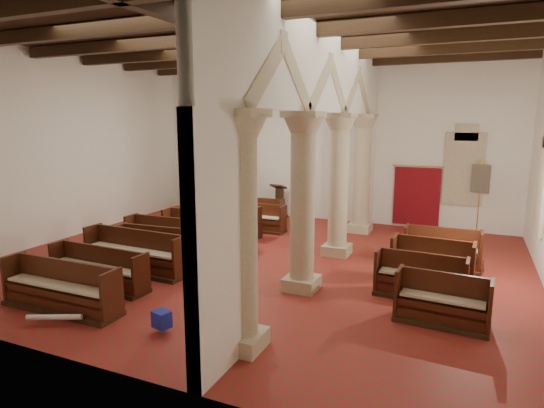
{
  "coord_description": "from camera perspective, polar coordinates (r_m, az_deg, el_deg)",
  "views": [
    {
      "loc": [
        5.2,
        -10.97,
        3.91
      ],
      "look_at": [
        0.17,
        0.5,
        1.56
      ],
      "focal_mm": 30.0,
      "sensor_mm": 36.0,
      "label": 1
    }
  ],
  "objects": [
    {
      "name": "wall_front",
      "position": [
        7.25,
        -22.47,
        2.63
      ],
      "size": [
        14.0,
        0.02,
        6.0
      ],
      "primitive_type": "cube",
      "color": "white",
      "rests_on": "floor"
    },
    {
      "name": "wall_back",
      "position": [
        17.77,
        6.69,
        7.64
      ],
      "size": [
        14.0,
        0.02,
        6.0
      ],
      "primitive_type": "cube",
      "color": "white",
      "rests_on": "floor"
    },
    {
      "name": "nave_pew_6",
      "position": [
        15.59,
        -6.15,
        -2.6
      ],
      "size": [
        2.74,
        0.9,
        1.07
      ],
      "rotation": [
        0.0,
        0.0,
        -0.07
      ],
      "color": "#342110",
      "rests_on": "floor"
    },
    {
      "name": "dossal_curtain",
      "position": [
        17.19,
        17.69,
        0.95
      ],
      "size": [
        1.8,
        0.07,
        2.17
      ],
      "color": "maroon",
      "rests_on": "floor"
    },
    {
      "name": "wall_left",
      "position": [
        16.43,
        -24.5,
        6.52
      ],
      "size": [
        0.02,
        12.0,
        6.0
      ],
      "primitive_type": "cube",
      "color": "white",
      "rests_on": "floor"
    },
    {
      "name": "nave_pew_1",
      "position": [
        11.54,
        -20.96,
        -8.23
      ],
      "size": [
        2.69,
        0.74,
        0.96
      ],
      "rotation": [
        0.0,
        0.0,
        -0.04
      ],
      "color": "#342110",
      "rests_on": "floor"
    },
    {
      "name": "aisle_pew_3",
      "position": [
        12.9,
        20.49,
        -6.01
      ],
      "size": [
        1.94,
        0.74,
        1.07
      ],
      "rotation": [
        0.0,
        0.0,
        0.01
      ],
      "color": "#342110",
      "rests_on": "floor"
    },
    {
      "name": "nave_pew_5",
      "position": [
        14.43,
        -8.26,
        -3.73
      ],
      "size": [
        2.9,
        0.9,
        1.08
      ],
      "rotation": [
        0.0,
        0.0,
        0.06
      ],
      "color": "#342110",
      "rests_on": "floor"
    },
    {
      "name": "nave_pew_7",
      "position": [
        16.26,
        -3.13,
        -2.13
      ],
      "size": [
        2.85,
        0.68,
        0.97
      ],
      "rotation": [
        0.0,
        0.0,
        -0.01
      ],
      "color": "#342110",
      "rests_on": "floor"
    },
    {
      "name": "lectern",
      "position": [
        18.13,
        0.93,
        0.04
      ],
      "size": [
        0.61,
        0.63,
        1.39
      ],
      "rotation": [
        0.0,
        0.0,
        -0.14
      ],
      "color": "#3E2913",
      "rests_on": "floor"
    },
    {
      "name": "aisle_pew_0",
      "position": [
        9.53,
        20.52,
        -12.07
      ],
      "size": [
        1.78,
        0.78,
        1.0
      ],
      "rotation": [
        0.0,
        0.0,
        -0.07
      ],
      "color": "#342110",
      "rests_on": "floor"
    },
    {
      "name": "floor",
      "position": [
        12.75,
        -1.62,
        -7.21
      ],
      "size": [
        14.0,
        14.0,
        0.0
      ],
      "primitive_type": "plane",
      "color": "maroon",
      "rests_on": "ground"
    },
    {
      "name": "hymnal_box_c",
      "position": [
        13.47,
        -6.34,
        -5.1
      ],
      "size": [
        0.38,
        0.33,
        0.34
      ],
      "primitive_type": "cube",
      "rotation": [
        0.0,
        0.0,
        -0.18
      ],
      "color": "navy",
      "rests_on": "floor"
    },
    {
      "name": "aisle_pew_1",
      "position": [
        10.68,
        18.04,
        -9.45
      ],
      "size": [
        1.97,
        0.75,
        1.0
      ],
      "rotation": [
        0.0,
        0.0,
        -0.04
      ],
      "color": "#342110",
      "rests_on": "floor"
    },
    {
      "name": "hymnal_box_a",
      "position": [
        8.92,
        -13.67,
        -13.87
      ],
      "size": [
        0.37,
        0.33,
        0.31
      ],
      "primitive_type": "cube",
      "rotation": [
        0.0,
        0.0,
        -0.27
      ],
      "color": "#161591",
      "rests_on": "floor"
    },
    {
      "name": "nave_pew_0",
      "position": [
        10.52,
        -24.95,
        -10.24
      ],
      "size": [
        2.79,
        0.7,
        1.03
      ],
      "rotation": [
        0.0,
        0.0,
        0.0
      ],
      "color": "#342110",
      "rests_on": "floor"
    },
    {
      "name": "nave_pew_3",
      "position": [
        12.62,
        -13.38,
        -6.08
      ],
      "size": [
        2.89,
        0.88,
        1.04
      ],
      "rotation": [
        0.0,
        0.0,
        0.07
      ],
      "color": "#342110",
      "rests_on": "floor"
    },
    {
      "name": "tube_heater_b",
      "position": [
        10.9,
        -22.63,
        -10.33
      ],
      "size": [
        1.06,
        0.2,
        0.11
      ],
      "primitive_type": "cylinder",
      "rotation": [
        0.0,
        1.57,
        -0.09
      ],
      "color": "silver",
      "rests_on": "floor"
    },
    {
      "name": "window_right_b",
      "position": [
        13.69,
        30.95,
        1.95
      ],
      "size": [
        0.03,
        1.0,
        2.2
      ],
      "primitive_type": "cube",
      "color": "#2E694C",
      "rests_on": "wall_right"
    },
    {
      "name": "hymnal_box_b",
      "position": [
        11.0,
        -17.88,
        -9.32
      ],
      "size": [
        0.32,
        0.27,
        0.3
      ],
      "primitive_type": "cube",
      "rotation": [
        0.0,
        0.0,
        0.08
      ],
      "color": "navy",
      "rests_on": "floor"
    },
    {
      "name": "nave_pew_8",
      "position": [
        17.23,
        -3.51,
        -1.38
      ],
      "size": [
        3.09,
        0.84,
        0.99
      ],
      "rotation": [
        0.0,
        0.0,
        0.06
      ],
      "color": "#342110",
      "rests_on": "floor"
    },
    {
      "name": "nave_pew_2",
      "position": [
        12.36,
        -16.8,
        -6.52
      ],
      "size": [
        3.02,
        0.84,
        1.08
      ],
      "rotation": [
        0.0,
        0.0,
        -0.04
      ],
      "color": "#342110",
      "rests_on": "floor"
    },
    {
      "name": "pipe_organ",
      "position": [
        19.28,
        -6.77,
        3.01
      ],
      "size": [
        2.1,
        0.85,
        4.4
      ],
      "color": "#342110",
      "rests_on": "floor"
    },
    {
      "name": "ceiling",
      "position": [
        12.32,
        -1.78,
        20.41
      ],
      "size": [
        14.0,
        14.0,
        0.0
      ],
      "primitive_type": "plane",
      "rotation": [
        3.14,
        0.0,
        0.0
      ],
      "color": "black",
      "rests_on": "wall_back"
    },
    {
      "name": "arcade",
      "position": [
        11.49,
        6.52,
        8.85
      ],
      "size": [
        0.9,
        11.9,
        6.0
      ],
      "color": "beige",
      "rests_on": "floor"
    },
    {
      "name": "ceiling_beams",
      "position": [
        12.29,
        -1.77,
        19.58
      ],
      "size": [
        13.8,
        11.8,
        0.3
      ],
      "primitive_type": null,
      "color": "#342110",
      "rests_on": "wall_back"
    },
    {
      "name": "tube_heater_a",
      "position": [
        9.92,
        -25.66,
        -12.67
      ],
      "size": [
        0.99,
        0.54,
        0.1
      ],
      "primitive_type": "cylinder",
      "rotation": [
        0.0,
        1.57,
        0.44
      ],
      "color": "silver",
      "rests_on": "floor"
    },
    {
      "name": "processional_banner",
      "position": [
        16.75,
        24.45,
        -0.93
      ],
      "size": [
        0.57,
        0.72,
        2.6
      ],
      "rotation": [
        0.0,
        0.0,
        -0.36
      ],
      "color": "#342110",
      "rests_on": "floor"
    },
    {
      "name": "nave_pew_4",
      "position": [
        13.66,
        -12.35,
        -4.73
      ],
      "size": [
        3.06,
        0.75,
        1.05
      ],
      "rotation": [
        0.0,
        0.0,
        0.02
      ],
      "color": "#342110",
      "rests_on": "floor"
    },
    {
      "name": "aisle_pew_2",
      "position": [
        11.51,
        19.35,
        -7.82
      ],
      "size": [
        1.9,
        0.86,
        1.13
      ],
      "rotation": [
        0.0,
        0.0,
        -0.06
      ],
      "color": "#342110",
      "rests_on": "floor"
    },
    {
      "name": "window_back",
      "position": [
        17.04,
        22.93,
        4.05
      ],
      "size": [
        1.0,
        0.03,
        2.2
      ],
      "primitive_type": "cube",
      "color": "#2E694C",
      "rests_on": "wall_back"
    }
  ]
}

